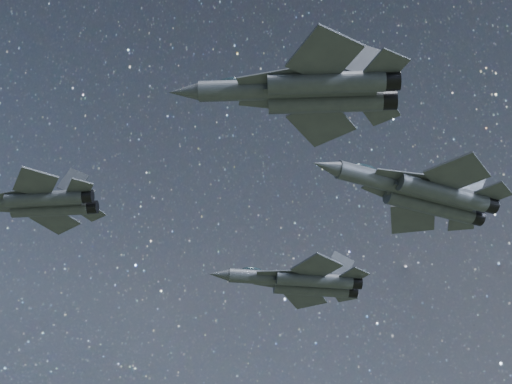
{
  "coord_description": "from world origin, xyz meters",
  "views": [
    {
      "loc": [
        -0.79,
        -59.72,
        109.55
      ],
      "look_at": [
        -1.48,
        -3.85,
        151.36
      ],
      "focal_mm": 50.0,
      "sensor_mm": 36.0,
      "label": 1
    }
  ],
  "objects": [
    {
      "name": "jet_lead",
      "position": [
        -22.31,
        -5.64,
        148.99
      ],
      "size": [
        15.35,
        10.83,
        3.89
      ],
      "rotation": [
        0.0,
        0.0,
        -0.06
      ],
      "color": "#33373F"
    },
    {
      "name": "jet_left",
      "position": [
        3.63,
        15.78,
        152.46
      ],
      "size": [
        19.37,
        13.48,
        4.87
      ],
      "rotation": [
        0.0,
        0.0,
        0.14
      ],
      "color": "#33373F"
    },
    {
      "name": "jet_right",
      "position": [
        2.73,
        -19.05,
        150.07
      ],
      "size": [
        19.12,
        13.59,
        4.87
      ],
      "rotation": [
        0.0,
        0.0,
        -0.03
      ],
      "color": "#33373F"
    },
    {
      "name": "jet_slot",
      "position": [
        14.12,
        -5.98,
        149.5
      ],
      "size": [
        19.3,
        12.75,
        4.93
      ],
      "rotation": [
        0.0,
        0.0,
        0.39
      ],
      "color": "#33373F"
    }
  ]
}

